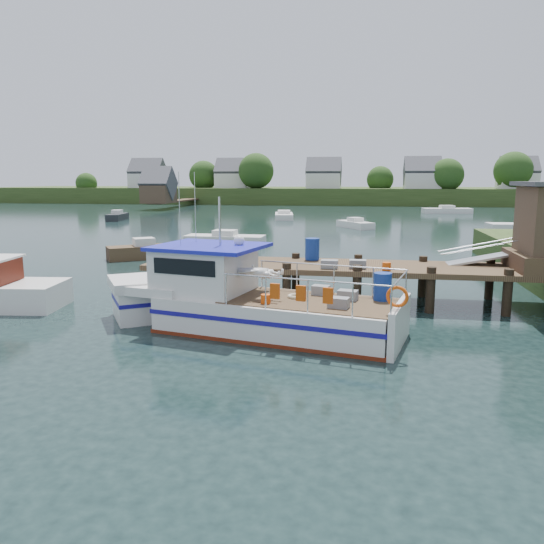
% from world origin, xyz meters
% --- Properties ---
extents(ground_plane, '(160.00, 160.00, 0.00)m').
position_xyz_m(ground_plane, '(0.00, 0.00, 0.00)').
color(ground_plane, black).
extents(far_shore, '(140.00, 42.55, 9.22)m').
position_xyz_m(far_shore, '(0.01, 82.37, 2.10)').
color(far_shore, '#35491E').
rests_on(far_shore, ground).
extents(dock, '(16.60, 3.00, 4.78)m').
position_xyz_m(dock, '(6.51, 0.01, 2.24)').
color(dock, '#4C3824').
rests_on(dock, ground).
extents(lobster_boat, '(9.96, 4.63, 4.80)m').
position_xyz_m(lobster_boat, '(-1.48, -4.36, 0.87)').
color(lobster_boat, silver).
rests_on(lobster_boat, ground).
extents(moored_rowboat, '(4.18, 3.51, 1.20)m').
position_xyz_m(moored_rowboat, '(-10.33, 9.00, 0.44)').
color(moored_rowboat, '#4C3824').
rests_on(moored_rowboat, ground).
extents(moored_far, '(6.57, 2.94, 1.08)m').
position_xyz_m(moored_far, '(13.21, 54.51, 0.40)').
color(moored_far, silver).
rests_on(moored_far, ground).
extents(moored_a, '(5.57, 1.94, 1.02)m').
position_xyz_m(moored_a, '(-7.40, 16.23, 0.38)').
color(moored_a, silver).
rests_on(moored_a, ground).
extents(moored_b, '(3.71, 4.63, 1.00)m').
position_xyz_m(moored_b, '(1.44, 30.59, 0.37)').
color(moored_b, silver).
rests_on(moored_b, ground).
extents(moored_c, '(7.28, 2.95, 1.12)m').
position_xyz_m(moored_c, '(16.62, 29.68, 0.42)').
color(moored_c, silver).
rests_on(moored_c, ground).
extents(moored_d, '(2.90, 6.13, 1.00)m').
position_xyz_m(moored_d, '(-6.87, 40.94, 0.37)').
color(moored_d, silver).
rests_on(moored_d, ground).
extents(moored_e, '(2.06, 4.36, 1.16)m').
position_xyz_m(moored_e, '(-24.90, 35.71, 0.43)').
color(moored_e, black).
rests_on(moored_e, ground).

